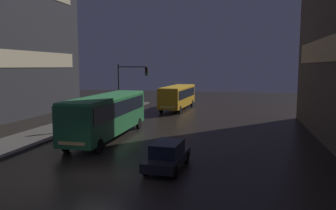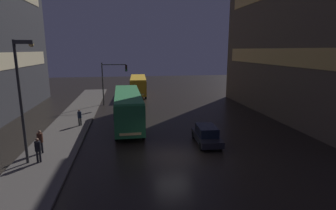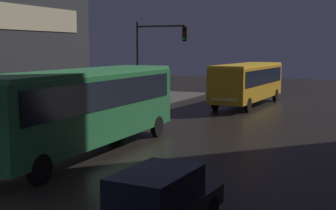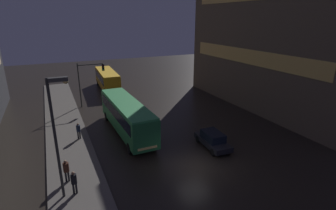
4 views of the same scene
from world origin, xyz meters
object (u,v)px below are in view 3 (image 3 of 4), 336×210
object	(u,v)px
car_taxi	(156,203)
traffic_light_main	(155,52)
bus_near	(86,102)
pedestrian_near	(1,118)
bus_far	(248,80)

from	to	relation	value
car_taxi	traffic_light_main	size ratio (longest dim) A/B	0.72
bus_near	traffic_light_main	size ratio (longest dim) A/B	1.99
bus_near	traffic_light_main	world-z (taller)	traffic_light_main
bus_near	car_taxi	xyz separation A→B (m)	(6.33, -6.51, -1.34)
car_taxi	pedestrian_near	world-z (taller)	pedestrian_near
pedestrian_near	car_taxi	bearing A→B (deg)	114.64
bus_near	traffic_light_main	bearing A→B (deg)	-80.15
traffic_light_main	bus_far	bearing A→B (deg)	62.47
bus_near	pedestrian_near	distance (m)	4.94
car_taxi	traffic_light_main	distance (m)	19.45
pedestrian_near	traffic_light_main	distance (m)	11.23
bus_far	traffic_light_main	bearing A→B (deg)	65.16
bus_far	pedestrian_near	size ratio (longest dim) A/B	6.29
bus_far	traffic_light_main	size ratio (longest dim) A/B	1.73
bus_far	bus_near	bearing A→B (deg)	86.66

